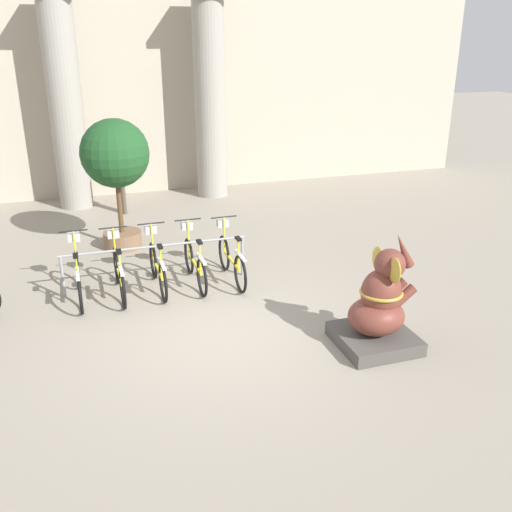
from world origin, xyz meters
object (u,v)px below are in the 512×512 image
potted_tree (116,160)px  bicycle_3 (194,262)px  bicycle_1 (119,272)px  elephant_statue (379,309)px  bicycle_0 (78,276)px  person_pedestrian (121,173)px  bicycle_2 (157,266)px  bicycle_4 (231,259)px

potted_tree → bicycle_3: bearing=-65.7°
bicycle_1 → elephant_statue: (3.32, -2.90, 0.16)m
bicycle_0 → elephant_statue: size_ratio=1.02×
person_pedestrian → bicycle_2: bearing=-89.0°
bicycle_3 → potted_tree: (-1.03, 2.29, 1.42)m
bicycle_0 → bicycle_1: 0.66m
bicycle_0 → bicycle_2: same height
bicycle_3 → person_pedestrian: 4.86m
bicycle_0 → bicycle_3: size_ratio=1.00×
bicycle_2 → elephant_statue: bearing=-47.8°
bicycle_4 → elephant_statue: (1.34, -2.89, 0.16)m
bicycle_0 → bicycle_4: same height
bicycle_4 → person_pedestrian: size_ratio=1.02×
bicycle_3 → person_pedestrian: (-0.74, 4.76, 0.61)m
bicycle_1 → potted_tree: size_ratio=0.65×
bicycle_1 → person_pedestrian: size_ratio=1.02×
bicycle_1 → bicycle_3: (1.32, 0.04, 0.00)m
person_pedestrian → bicycle_0: bearing=-104.5°
bicycle_4 → person_pedestrian: (-1.40, 4.81, 0.61)m
bicycle_1 → bicycle_2: 0.66m
bicycle_3 → bicycle_4: same height
bicycle_3 → elephant_statue: size_ratio=1.02×
person_pedestrian → potted_tree: 2.62m
elephant_statue → potted_tree: 6.18m
bicycle_1 → bicycle_4: bearing=-0.3°
bicycle_2 → bicycle_1: bearing=-177.5°
bicycle_0 → person_pedestrian: person_pedestrian is taller
bicycle_2 → bicycle_0: bearing=179.9°
person_pedestrian → bicycle_1: bearing=-96.9°
person_pedestrian → potted_tree: size_ratio=0.64×
bicycle_0 → person_pedestrian: size_ratio=1.02×
bicycle_3 → bicycle_0: bearing=-179.7°
bicycle_4 → person_pedestrian: person_pedestrian is taller
bicycle_3 → person_pedestrian: person_pedestrian is taller
elephant_statue → bicycle_3: bearing=124.2°
bicycle_4 → person_pedestrian: bearing=106.2°
bicycle_3 → person_pedestrian: bearing=98.9°
bicycle_4 → elephant_statue: bearing=-65.1°
bicycle_0 → elephant_statue: (3.98, -2.94, 0.16)m
bicycle_1 → potted_tree: (0.29, 2.33, 1.42)m
bicycle_1 → bicycle_3: same height
elephant_statue → person_pedestrian: (-2.74, 7.71, 0.45)m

